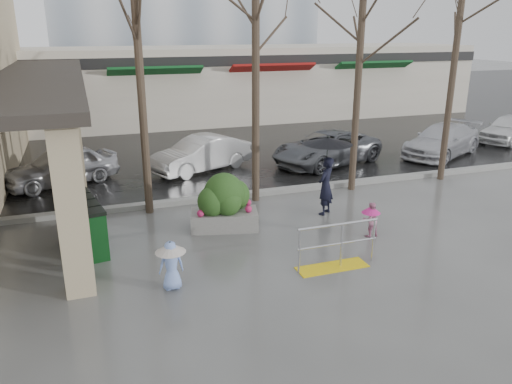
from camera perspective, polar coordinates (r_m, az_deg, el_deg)
ground at (r=11.68m, az=0.23°, el=-7.05°), size 120.00×120.00×0.00m
street_asphalt at (r=32.53m, az=-12.96°, el=8.98°), size 120.00×36.00×0.01m
curb at (r=15.21m, az=-4.80°, el=-0.68°), size 120.00×0.30×0.15m
canopy_slab at (r=18.05m, az=-23.83°, el=12.41°), size 2.80×18.00×0.25m
pillar_front at (r=10.00m, az=-20.31°, el=-1.85°), size 0.55×0.55×3.50m
pillar_back at (r=16.29m, az=-20.27°, el=5.63°), size 0.55×0.55×3.50m
storefront_row at (r=28.62m, az=-8.19°, el=12.10°), size 34.00×6.74×4.00m
handrail at (r=11.04m, az=9.06°, el=-6.72°), size 1.90×0.50×1.03m
tree_west at (r=13.64m, az=-13.51°, el=18.16°), size 3.20×3.20×6.80m
tree_midwest at (r=14.36m, az=-0.03°, el=19.21°), size 3.20×3.20×7.00m
tree_mideast at (r=15.76m, az=11.93°, el=17.40°), size 3.20×3.20×6.50m
tree_east at (r=17.80m, az=22.29°, el=18.23°), size 3.20×3.20×7.20m
woman at (r=13.81m, az=8.07°, el=3.05°), size 1.36×1.36×2.23m
child_pink at (r=12.76m, az=12.97°, el=-2.80°), size 0.48×0.48×0.89m
child_blue at (r=10.09m, az=-9.69°, el=-7.71°), size 0.62×0.62×1.03m
planter at (r=12.88m, az=-3.66°, el=-1.18°), size 1.87×1.25×1.50m
news_boxes at (r=12.49m, az=-18.66°, el=-3.41°), size 0.85×2.15×1.17m
car_a at (r=17.79m, az=-21.41°, el=2.77°), size 3.99×2.81×1.26m
car_b at (r=18.29m, az=-6.32°, el=4.34°), size 4.04×2.75×1.26m
car_c at (r=19.30m, az=8.06°, el=5.00°), size 4.97×3.50×1.26m
car_d at (r=21.79m, az=20.50°, el=5.55°), size 4.67×3.52×1.26m
car_e at (r=25.67m, az=26.95°, el=6.50°), size 3.99×2.82×1.26m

